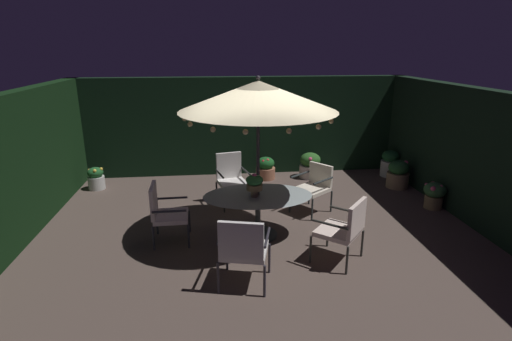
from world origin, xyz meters
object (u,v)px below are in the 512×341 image
(potted_plant_right_near, at_px, (434,194))
(potted_plant_left_far, at_px, (390,163))
(potted_plant_back_right, at_px, (96,178))
(patio_chair_south, at_px, (314,185))
(patio_chair_northeast, at_px, (164,210))
(centerpiece_planter, at_px, (254,183))
(patio_chair_southeast, at_px, (345,227))
(patio_umbrella, at_px, (258,96))
(potted_plant_front_corner, at_px, (266,168))
(patio_dining_table, at_px, (258,203))
(patio_chair_north, at_px, (231,176))
(potted_plant_left_near, at_px, (398,174))
(patio_chair_east, at_px, (243,247))
(potted_plant_right_far, at_px, (310,165))

(potted_plant_right_near, bearing_deg, potted_plant_left_far, 89.52)
(potted_plant_right_near, distance_m, potted_plant_back_right, 7.30)
(patio_chair_south, bearing_deg, potted_plant_back_right, 158.96)
(patio_chair_northeast, relative_size, potted_plant_left_far, 1.51)
(centerpiece_planter, height_order, potted_plant_right_near, centerpiece_planter)
(patio_chair_southeast, bearing_deg, patio_umbrella, 139.49)
(potted_plant_right_near, xyz_separation_m, potted_plant_front_corner, (-3.11, 2.23, -0.04))
(patio_dining_table, height_order, potted_plant_right_near, patio_dining_table)
(patio_chair_northeast, relative_size, potted_plant_front_corner, 1.82)
(patio_dining_table, relative_size, potted_plant_front_corner, 3.37)
(centerpiece_planter, distance_m, patio_chair_north, 1.67)
(patio_dining_table, distance_m, patio_umbrella, 1.79)
(patio_umbrella, height_order, centerpiece_planter, patio_umbrella)
(patio_dining_table, relative_size, potted_plant_back_right, 3.59)
(patio_chair_southeast, height_order, potted_plant_left_near, patio_chair_southeast)
(patio_chair_south, xyz_separation_m, potted_plant_left_near, (2.26, 1.12, -0.23))
(potted_plant_left_far, bearing_deg, potted_plant_left_near, -102.49)
(potted_plant_left_near, height_order, potted_plant_front_corner, potted_plant_left_near)
(patio_chair_east, bearing_deg, patio_dining_table, 76.20)
(patio_chair_northeast, bearing_deg, patio_chair_north, 52.84)
(patio_chair_north, bearing_deg, patio_chair_south, -19.67)
(centerpiece_planter, xyz_separation_m, potted_plant_front_corner, (0.61, 3.10, -0.72))
(patio_chair_northeast, bearing_deg, potted_plant_right_far, 43.57)
(patio_umbrella, xyz_separation_m, patio_chair_northeast, (-1.55, -0.04, -1.82))
(patio_chair_northeast, height_order, potted_plant_back_right, patio_chair_northeast)
(patio_chair_north, bearing_deg, patio_chair_east, -89.99)
(centerpiece_planter, relative_size, patio_chair_south, 0.43)
(potted_plant_left_far, distance_m, potted_plant_front_corner, 3.13)
(patio_chair_east, bearing_deg, potted_plant_right_near, 29.88)
(patio_chair_southeast, relative_size, potted_plant_left_near, 1.56)
(patio_umbrella, bearing_deg, potted_plant_left_near, 30.66)
(patio_chair_northeast, xyz_separation_m, potted_plant_front_corner, (2.09, 3.07, -0.29))
(patio_dining_table, height_order, potted_plant_front_corner, patio_dining_table)
(patio_chair_east, xyz_separation_m, potted_plant_back_right, (-3.03, 4.23, -0.35))
(patio_chair_south, bearing_deg, potted_plant_right_near, -3.35)
(centerpiece_planter, bearing_deg, patio_chair_east, -101.99)
(potted_plant_left_far, bearing_deg, patio_chair_northeast, -150.64)
(potted_plant_right_near, bearing_deg, potted_plant_front_corner, 144.38)
(patio_chair_southeast, distance_m, potted_plant_front_corner, 4.10)
(potted_plant_back_right, height_order, potted_plant_front_corner, potted_plant_front_corner)
(centerpiece_planter, relative_size, potted_plant_left_far, 0.61)
(patio_umbrella, relative_size, patio_chair_north, 2.58)
(patio_dining_table, distance_m, patio_chair_north, 1.56)
(potted_plant_right_near, height_order, potted_plant_left_far, potted_plant_left_far)
(potted_plant_right_far, xyz_separation_m, potted_plant_left_far, (2.02, -0.11, 0.01))
(patio_chair_southeast, bearing_deg, potted_plant_front_corner, 98.98)
(patio_chair_south, xyz_separation_m, potted_plant_right_far, (0.43, 2.06, -0.24))
(patio_chair_northeast, xyz_separation_m, potted_plant_back_right, (-1.85, 2.76, -0.30))
(potted_plant_right_far, bearing_deg, patio_chair_south, -101.77)
(centerpiece_planter, height_order, patio_chair_northeast, centerpiece_planter)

